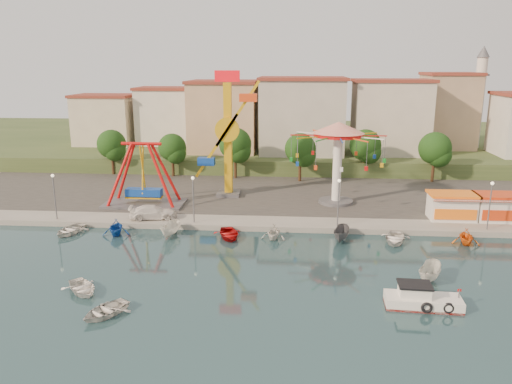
# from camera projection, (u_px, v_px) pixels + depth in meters

# --- Properties ---
(ground) EXTENTS (200.00, 200.00, 0.00)m
(ground) POSITION_uv_depth(u_px,v_px,m) (256.00, 277.00, 43.16)
(ground) COLOR #122C34
(ground) RESTS_ON ground
(quay_deck) EXTENTS (200.00, 100.00, 0.60)m
(quay_deck) POSITION_uv_depth(u_px,v_px,m) (279.00, 152.00, 102.95)
(quay_deck) COLOR #9E998E
(quay_deck) RESTS_ON ground
(asphalt_pad) EXTENTS (90.00, 28.00, 0.01)m
(asphalt_pad) POSITION_uv_depth(u_px,v_px,m) (272.00, 187.00, 71.98)
(asphalt_pad) COLOR #4C4944
(asphalt_pad) RESTS_ON quay_deck
(hill_terrace) EXTENTS (200.00, 60.00, 3.00)m
(hill_terrace) POSITION_uv_depth(u_px,v_px,m) (280.00, 142.00, 107.48)
(hill_terrace) COLOR #384C26
(hill_terrace) RESTS_ON ground
(pirate_ship_ride) EXTENTS (10.00, 5.00, 8.00)m
(pirate_ship_ride) POSITION_uv_depth(u_px,v_px,m) (143.00, 176.00, 62.19)
(pirate_ship_ride) COLOR #59595E
(pirate_ship_ride) RESTS_ON quay_deck
(kamikaze_tower) EXTENTS (5.93, 3.10, 16.50)m
(kamikaze_tower) POSITION_uv_depth(u_px,v_px,m) (230.00, 138.00, 65.43)
(kamikaze_tower) COLOR #59595E
(kamikaze_tower) RESTS_ON quay_deck
(wave_swinger) EXTENTS (11.60, 11.60, 10.40)m
(wave_swinger) POSITION_uv_depth(u_px,v_px,m) (338.00, 144.00, 62.07)
(wave_swinger) COLOR #59595E
(wave_swinger) RESTS_ON quay_deck
(booth_left) EXTENTS (5.40, 3.78, 3.08)m
(booth_left) POSITION_uv_depth(u_px,v_px,m) (452.00, 206.00, 56.94)
(booth_left) COLOR white
(booth_left) RESTS_ON quay_deck
(booth_mid) EXTENTS (5.40, 3.78, 3.08)m
(booth_mid) POSITION_uv_depth(u_px,v_px,m) (499.00, 207.00, 56.55)
(booth_mid) COLOR white
(booth_mid) RESTS_ON quay_deck
(lamp_post_0) EXTENTS (0.14, 0.14, 5.00)m
(lamp_post_0) POSITION_uv_depth(u_px,v_px,m) (55.00, 198.00, 56.75)
(lamp_post_0) COLOR #59595E
(lamp_post_0) RESTS_ON quay_deck
(lamp_post_1) EXTENTS (0.14, 0.14, 5.00)m
(lamp_post_1) POSITION_uv_depth(u_px,v_px,m) (193.00, 201.00, 55.54)
(lamp_post_1) COLOR #59595E
(lamp_post_1) RESTS_ON quay_deck
(lamp_post_2) EXTENTS (0.14, 0.14, 5.00)m
(lamp_post_2) POSITION_uv_depth(u_px,v_px,m) (338.00, 204.00, 54.34)
(lamp_post_2) COLOR #59595E
(lamp_post_2) RESTS_ON quay_deck
(lamp_post_3) EXTENTS (0.14, 0.14, 5.00)m
(lamp_post_3) POSITION_uv_depth(u_px,v_px,m) (490.00, 207.00, 53.13)
(lamp_post_3) COLOR #59595E
(lamp_post_3) RESTS_ON quay_deck
(tree_0) EXTENTS (4.60, 4.60, 7.19)m
(tree_0) POSITION_uv_depth(u_px,v_px,m) (112.00, 144.00, 79.46)
(tree_0) COLOR #382314
(tree_0) RESTS_ON quay_deck
(tree_1) EXTENTS (4.35, 4.35, 6.80)m
(tree_1) POSITION_uv_depth(u_px,v_px,m) (172.00, 148.00, 78.06)
(tree_1) COLOR #382314
(tree_1) RESTS_ON quay_deck
(tree_2) EXTENTS (5.02, 5.02, 7.85)m
(tree_2) POSITION_uv_depth(u_px,v_px,m) (235.00, 144.00, 76.71)
(tree_2) COLOR #382314
(tree_2) RESTS_ON quay_deck
(tree_3) EXTENTS (4.68, 4.68, 7.32)m
(tree_3) POSITION_uv_depth(u_px,v_px,m) (300.00, 149.00, 74.65)
(tree_3) COLOR #382314
(tree_3) RESTS_ON quay_deck
(tree_4) EXTENTS (4.86, 4.86, 7.60)m
(tree_4) POSITION_uv_depth(u_px,v_px,m) (365.00, 145.00, 76.74)
(tree_4) COLOR #382314
(tree_4) RESTS_ON quay_deck
(tree_5) EXTENTS (4.83, 4.83, 7.54)m
(tree_5) POSITION_uv_depth(u_px,v_px,m) (435.00, 148.00, 74.24)
(tree_5) COLOR #382314
(tree_5) RESTS_ON quay_deck
(building_0) EXTENTS (9.26, 9.53, 11.87)m
(building_0) POSITION_uv_depth(u_px,v_px,m) (88.00, 116.00, 87.93)
(building_0) COLOR beige
(building_0) RESTS_ON hill_terrace
(building_1) EXTENTS (12.33, 9.01, 8.63)m
(building_1) POSITION_uv_depth(u_px,v_px,m) (163.00, 123.00, 92.56)
(building_1) COLOR silver
(building_1) RESTS_ON hill_terrace
(building_2) EXTENTS (11.95, 9.28, 11.23)m
(building_2) POSITION_uv_depth(u_px,v_px,m) (234.00, 116.00, 91.80)
(building_2) COLOR tan
(building_2) RESTS_ON hill_terrace
(building_3) EXTENTS (12.59, 10.50, 9.20)m
(building_3) POSITION_uv_depth(u_px,v_px,m) (309.00, 124.00, 87.96)
(building_3) COLOR beige
(building_3) RESTS_ON hill_terrace
(building_4) EXTENTS (10.75, 9.23, 9.24)m
(building_4) POSITION_uv_depth(u_px,v_px,m) (383.00, 122.00, 90.22)
(building_4) COLOR beige
(building_4) RESTS_ON hill_terrace
(building_5) EXTENTS (12.77, 10.96, 11.21)m
(building_5) POSITION_uv_depth(u_px,v_px,m) (463.00, 119.00, 87.17)
(building_5) COLOR tan
(building_5) RESTS_ON hill_terrace
(minaret) EXTENTS (2.80, 2.80, 18.00)m
(minaret) POSITION_uv_depth(u_px,v_px,m) (479.00, 95.00, 89.45)
(minaret) COLOR silver
(minaret) RESTS_ON hill_terrace
(cabin_motorboat) EXTENTS (5.75, 2.48, 1.99)m
(cabin_motorboat) POSITION_uv_depth(u_px,v_px,m) (421.00, 300.00, 37.76)
(cabin_motorboat) COLOR white
(cabin_motorboat) RESTS_ON ground
(rowboat_a) EXTENTS (4.54, 4.65, 0.79)m
(rowboat_a) POSITION_uv_depth(u_px,v_px,m) (82.00, 288.00, 40.18)
(rowboat_a) COLOR white
(rowboat_a) RESTS_ON ground
(rowboat_b) EXTENTS (4.32, 4.67, 0.79)m
(rowboat_b) POSITION_uv_depth(u_px,v_px,m) (105.00, 310.00, 36.50)
(rowboat_b) COLOR silver
(rowboat_b) RESTS_ON ground
(skiff) EXTENTS (3.19, 4.34, 1.58)m
(skiff) POSITION_uv_depth(u_px,v_px,m) (430.00, 273.00, 41.97)
(skiff) COLOR silver
(skiff) RESTS_ON ground
(van) EXTENTS (5.62, 3.14, 1.54)m
(van) POSITION_uv_depth(u_px,v_px,m) (153.00, 212.00, 57.32)
(van) COLOR white
(van) RESTS_ON quay_deck
(moored_boat_0) EXTENTS (3.86, 4.69, 0.85)m
(moored_boat_0) POSITION_uv_depth(u_px,v_px,m) (70.00, 230.00, 54.11)
(moored_boat_0) COLOR silver
(moored_boat_0) RESTS_ON ground
(moored_boat_1) EXTENTS (3.48, 3.83, 1.75)m
(moored_boat_1) POSITION_uv_depth(u_px,v_px,m) (116.00, 227.00, 53.60)
(moored_boat_1) COLOR #1346A7
(moored_boat_1) RESTS_ON ground
(moored_boat_2) EXTENTS (2.05, 4.09, 1.51)m
(moored_boat_2) POSITION_uv_depth(u_px,v_px,m) (171.00, 230.00, 53.18)
(moored_boat_2) COLOR silver
(moored_boat_2) RESTS_ON ground
(moored_boat_3) EXTENTS (4.01, 4.82, 0.86)m
(moored_boat_3) POSITION_uv_depth(u_px,v_px,m) (229.00, 234.00, 52.79)
(moored_boat_3) COLOR #B00E10
(moored_boat_3) RESTS_ON ground
(moored_boat_4) EXTENTS (2.99, 3.33, 1.57)m
(moored_boat_4) POSITION_uv_depth(u_px,v_px,m) (274.00, 232.00, 52.34)
(moored_boat_4) COLOR silver
(moored_boat_4) RESTS_ON ground
(moored_boat_5) EXTENTS (2.33, 4.11, 1.49)m
(moored_boat_5) POSITION_uv_depth(u_px,v_px,m) (342.00, 234.00, 51.82)
(moored_boat_5) COLOR #525256
(moored_boat_5) RESTS_ON ground
(moored_boat_6) EXTENTS (3.96, 4.82, 0.87)m
(moored_boat_6) POSITION_uv_depth(u_px,v_px,m) (395.00, 238.00, 51.48)
(moored_boat_6) COLOR silver
(moored_boat_6) RESTS_ON ground
(moored_boat_7) EXTENTS (3.13, 3.49, 1.65)m
(moored_boat_7) POSITION_uv_depth(u_px,v_px,m) (466.00, 236.00, 50.85)
(moored_boat_7) COLOR orange
(moored_boat_7) RESTS_ON ground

